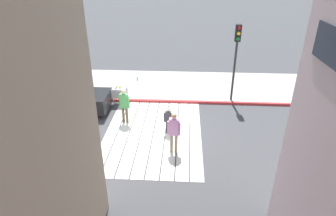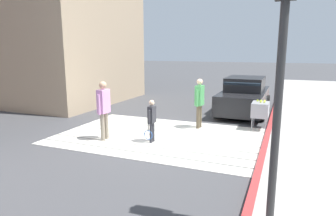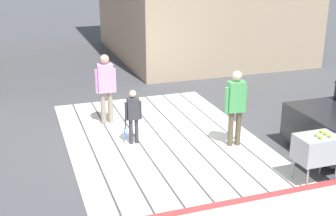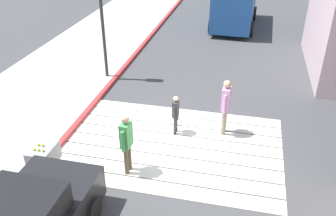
% 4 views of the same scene
% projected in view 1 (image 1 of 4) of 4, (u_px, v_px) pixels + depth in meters
% --- Properties ---
extents(ground_plane, '(120.00, 120.00, 0.00)m').
position_uv_depth(ground_plane, '(153.00, 133.00, 13.26)').
color(ground_plane, '#424244').
extents(crosswalk_stripes, '(6.40, 4.35, 0.01)m').
position_uv_depth(crosswalk_stripes, '(153.00, 133.00, 13.26)').
color(crosswalk_stripes, silver).
rests_on(crosswalk_stripes, ground).
extents(sidewalk_west, '(4.80, 40.00, 0.12)m').
position_uv_depth(sidewalk_west, '(163.00, 85.00, 18.21)').
color(sidewalk_west, '#ADA8A0').
rests_on(sidewalk_west, ground).
extents(curb_painted, '(0.16, 40.00, 0.13)m').
position_uv_depth(curb_painted, '(159.00, 101.00, 16.12)').
color(curb_painted, '#BC3333').
rests_on(curb_painted, ground).
extents(car_parked_near_curb, '(2.01, 4.31, 1.57)m').
position_uv_depth(car_parked_near_curb, '(67.00, 98.00, 14.96)').
color(car_parked_near_curb, black).
rests_on(car_parked_near_curb, ground).
extents(traffic_light_corner, '(0.39, 0.28, 4.24)m').
position_uv_depth(traffic_light_corner, '(237.00, 48.00, 14.84)').
color(traffic_light_corner, '#2D2D2D').
rests_on(traffic_light_corner, ground).
extents(tennis_ball_cart, '(0.56, 0.80, 1.02)m').
position_uv_depth(tennis_ball_cart, '(119.00, 92.00, 15.64)').
color(tennis_ball_cart, '#99999E').
rests_on(tennis_ball_cart, ground).
extents(water_bottle, '(0.07, 0.07, 0.22)m').
position_uv_depth(water_bottle, '(137.00, 79.00, 18.75)').
color(water_bottle, '#33A5BF').
rests_on(water_bottle, sidewalk_west).
extents(pedestrian_adult_lead, '(0.26, 0.51, 1.76)m').
position_uv_depth(pedestrian_adult_lead, '(124.00, 104.00, 13.67)').
color(pedestrian_adult_lead, brown).
rests_on(pedestrian_adult_lead, ground).
extents(pedestrian_adult_trailing, '(0.26, 0.53, 1.81)m').
position_uv_depth(pedestrian_adult_trailing, '(174.00, 130.00, 11.47)').
color(pedestrian_adult_trailing, gray).
rests_on(pedestrian_adult_trailing, ground).
extents(pedestrian_child_with_racket, '(0.28, 0.40, 1.29)m').
position_uv_depth(pedestrian_child_with_racket, '(168.00, 119.00, 12.94)').
color(pedestrian_child_with_racket, '#333338').
rests_on(pedestrian_child_with_racket, ground).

